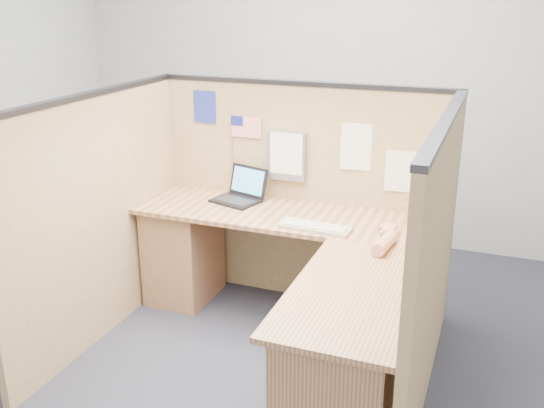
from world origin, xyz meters
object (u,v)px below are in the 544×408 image
at_px(l_desk, 291,292).
at_px(laptop, 239,192).
at_px(keyboard, 315,227).
at_px(mouse, 389,232).

relative_size(l_desk, laptop, 5.38).
bearing_deg(laptop, keyboard, -11.68).
height_order(keyboard, mouse, mouse).
distance_m(laptop, mouse, 1.12).
bearing_deg(keyboard, laptop, 154.94).
xyz_separation_m(laptop, mouse, (1.08, -0.28, -0.03)).
bearing_deg(mouse, keyboard, -172.08).
height_order(l_desk, keyboard, keyboard).
bearing_deg(l_desk, laptop, 136.45).
relative_size(keyboard, mouse, 3.93).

